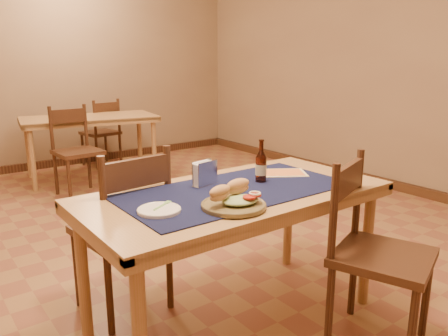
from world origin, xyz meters
TOP-DOWN VIEW (x-y plane):
  - room at (0.00, 0.00)m, footprint 6.04×7.04m
  - main_table at (0.00, -0.80)m, footprint 1.60×0.80m
  - placemat at (0.00, -0.80)m, footprint 1.20×0.60m
  - baseboard at (0.00, 0.00)m, footprint 6.00×7.00m
  - back_table at (0.48, 2.64)m, footprint 1.64×1.01m
  - chair_main_far at (-0.43, -0.35)m, footprint 0.49×0.49m
  - chair_main_near at (0.44, -1.35)m, footprint 0.57×0.57m
  - chair_back_near at (0.10, 2.05)m, footprint 0.46×0.46m
  - chair_back_far at (0.81, 3.13)m, footprint 0.48×0.48m
  - sandwich_plate at (-0.18, -1.01)m, footprint 0.30×0.30m
  - side_plate at (-0.48, -0.87)m, footprint 0.19×0.19m
  - fork at (-0.44, -0.83)m, footprint 0.13×0.08m
  - beer_bottle at (0.21, -0.76)m, footprint 0.06×0.06m
  - napkin_holder at (-0.08, -0.64)m, footprint 0.16×0.08m
  - menu_card at (0.43, -0.71)m, footprint 0.32×0.30m

SIDE VIEW (x-z plane):
  - baseboard at x=0.00m, z-range 0.00..0.10m
  - chair_back_far at x=0.81m, z-range 0.02..0.93m
  - chair_back_near at x=0.10m, z-range 0.02..0.96m
  - chair_main_near at x=0.44m, z-range 0.02..0.97m
  - chair_main_far at x=-0.43m, z-range 0.02..0.98m
  - main_table at x=0.00m, z-range 0.29..1.04m
  - back_table at x=0.48m, z-range 0.29..1.04m
  - placemat at x=0.00m, z-range 0.75..0.76m
  - menu_card at x=0.43m, z-range 0.76..0.76m
  - side_plate at x=-0.48m, z-range 0.76..0.77m
  - fork at x=-0.44m, z-range 0.77..0.77m
  - sandwich_plate at x=-0.18m, z-range 0.73..0.84m
  - napkin_holder at x=-0.08m, z-range 0.75..0.88m
  - beer_bottle at x=0.21m, z-range 0.73..0.96m
  - room at x=0.00m, z-range -0.02..2.82m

